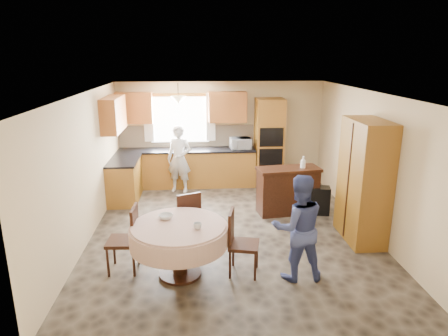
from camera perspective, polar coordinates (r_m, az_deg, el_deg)
floor at (r=7.41m, az=1.03°, el=-8.98°), size 5.00×6.00×0.01m
ceiling at (r=6.75m, az=1.14°, el=10.65°), size 5.00×6.00×0.01m
wall_back at (r=9.89m, az=-0.45°, el=5.04°), size 5.00×0.02×2.50m
wall_front at (r=4.18m, az=4.74°, el=-10.72°), size 5.00×0.02×2.50m
wall_left at (r=7.20m, az=-19.14°, el=-0.02°), size 0.02×6.00×2.50m
wall_right at (r=7.61m, az=20.19°, el=0.70°), size 0.02×6.00×2.50m
window at (r=9.80m, az=-6.33°, el=6.92°), size 1.40×0.03×1.10m
curtain_left at (r=9.80m, az=-10.77°, el=7.03°), size 0.22×0.02×1.15m
curtain_right at (r=9.74m, az=-1.90°, el=7.25°), size 0.22×0.02×1.15m
base_cab_back at (r=9.77m, az=-5.31°, el=-0.05°), size 3.30×0.60×0.88m
counter_back at (r=9.65m, az=-5.38°, el=2.57°), size 3.30×0.64×0.04m
base_cab_left at (r=9.05m, az=-14.00°, el=-1.79°), size 0.60×1.20×0.88m
counter_left at (r=8.92m, az=-14.20°, el=1.03°), size 0.64×1.20×0.04m
backsplash at (r=9.88m, az=-5.38°, el=4.54°), size 3.30×0.02×0.55m
wall_cab_left at (r=9.71m, az=-12.69°, el=8.40°), size 0.85×0.33×0.72m
wall_cab_right at (r=9.63m, az=0.51°, el=8.72°), size 0.90×0.33×0.72m
wall_cab_side at (r=8.75m, az=-15.52°, el=7.41°), size 0.33×1.20×0.72m
oven_tower at (r=9.76m, az=6.44°, el=3.65°), size 0.66×0.62×2.12m
oven_upper at (r=9.42m, az=6.81°, el=4.37°), size 0.56×0.01×0.45m
oven_lower at (r=9.53m, az=6.71°, el=1.43°), size 0.56×0.01×0.45m
pendant at (r=9.25m, az=-6.54°, el=9.63°), size 0.36×0.36×0.18m
sideboard at (r=8.17m, az=9.08°, el=-3.38°), size 1.30×0.68×0.89m
space_heater at (r=8.31m, az=13.41°, el=-4.51°), size 0.46×0.36×0.56m
cupboard at (r=7.16m, az=19.39°, el=-1.82°), size 0.55×1.10×2.10m
dining_table at (r=5.81m, az=-6.45°, el=-9.62°), size 1.40×1.40×0.80m
chair_left at (r=6.11m, az=-13.59°, el=-9.39°), size 0.46×0.46×1.01m
chair_back at (r=6.65m, az=-5.27°, el=-6.96°), size 0.55×0.55×0.98m
chair_right at (r=5.88m, az=2.11°, el=-10.13°), size 0.50×0.50×0.97m
framed_picture at (r=8.09m, az=18.41°, el=3.68°), size 0.06×0.64×0.53m
microwave at (r=9.62m, az=2.36°, el=3.53°), size 0.52×0.38×0.27m
person_sink at (r=9.30m, az=-6.42°, el=1.29°), size 0.66×0.52×1.57m
person_dining at (r=5.76m, az=10.53°, el=-8.37°), size 0.78×0.62×1.56m
bowl_sideboard at (r=7.96m, az=6.89°, el=-0.24°), size 0.27×0.27×0.06m
bottle_sideboard at (r=8.07m, az=11.22°, el=0.64°), size 0.14×0.14×0.29m
cup_table at (r=5.56m, az=-3.81°, el=-8.27°), size 0.14×0.14×0.09m
bowl_table at (r=5.94m, az=-8.33°, el=-6.91°), size 0.23×0.23×0.07m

